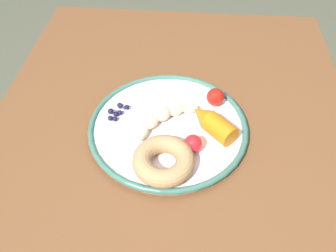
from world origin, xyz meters
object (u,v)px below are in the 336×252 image
(banana, at_px, (164,116))
(tomato_mid, at_px, (215,97))
(blueberry_pile, at_px, (116,111))
(donut, at_px, (164,160))
(plate, at_px, (168,127))
(carrot_orange, at_px, (212,123))
(dining_table, at_px, (169,182))
(tomato_near, at_px, (193,144))

(banana, relative_size, tomato_mid, 3.29)
(blueberry_pile, xyz_separation_m, tomato_mid, (-0.05, 0.20, 0.01))
(donut, xyz_separation_m, tomato_mid, (-0.18, 0.09, 0.00))
(banana, xyz_separation_m, tomato_mid, (-0.06, 0.10, 0.01))
(plate, distance_m, carrot_orange, 0.09)
(dining_table, xyz_separation_m, plate, (-0.06, -0.01, 0.11))
(plate, relative_size, tomato_mid, 8.62)
(carrot_orange, xyz_separation_m, tomato_mid, (-0.08, 0.01, -0.00))
(dining_table, relative_size, carrot_orange, 10.30)
(dining_table, height_order, donut, donut)
(plate, bearing_deg, dining_table, 6.15)
(carrot_orange, xyz_separation_m, blueberry_pile, (-0.03, -0.20, -0.01))
(carrot_orange, distance_m, donut, 0.13)
(banana, distance_m, tomato_mid, 0.12)
(donut, xyz_separation_m, tomato_near, (-0.04, 0.05, 0.00))
(plate, height_order, carrot_orange, carrot_orange)
(donut, bearing_deg, banana, -175.06)
(banana, relative_size, carrot_orange, 1.18)
(tomato_mid, bearing_deg, carrot_orange, -5.22)
(blueberry_pile, bearing_deg, donut, 40.98)
(plate, xyz_separation_m, tomato_near, (0.06, 0.05, 0.02))
(banana, bearing_deg, tomato_near, 39.53)
(dining_table, xyz_separation_m, donut, (0.04, -0.01, 0.13))
(plate, height_order, tomato_mid, tomato_mid)
(blueberry_pile, height_order, tomato_near, tomato_near)
(dining_table, height_order, blueberry_pile, blueberry_pile)
(dining_table, distance_m, plate, 0.13)
(carrot_orange, bearing_deg, donut, -41.30)
(dining_table, relative_size, tomato_near, 30.67)
(dining_table, relative_size, tomato_mid, 28.65)
(banana, distance_m, donut, 0.12)
(dining_table, bearing_deg, tomato_mid, 146.51)
(carrot_orange, height_order, tomato_near, carrot_orange)
(banana, relative_size, tomato_near, 3.52)
(plate, bearing_deg, blueberry_pile, -102.98)
(dining_table, height_order, banana, banana)
(banana, xyz_separation_m, carrot_orange, (0.02, 0.10, 0.01))
(tomato_near, bearing_deg, tomato_mid, 162.52)
(blueberry_pile, bearing_deg, tomato_near, 62.20)
(plate, bearing_deg, donut, 0.36)
(tomato_near, bearing_deg, plate, -139.17)
(blueberry_pile, distance_m, tomato_near, 0.18)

